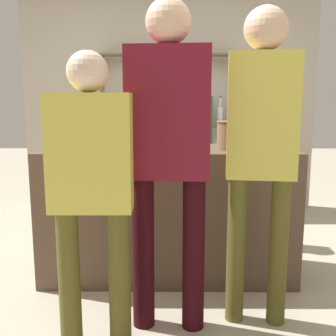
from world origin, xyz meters
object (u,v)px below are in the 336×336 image
(counter_bottle_0, at_px, (253,133))
(counter_bottle_2, at_px, (142,128))
(counter_bottle_1, at_px, (143,131))
(ice_bucket, at_px, (230,135))
(server_behind_counter, at_px, (191,143))
(cork_jar, at_px, (184,139))
(customer_left, at_px, (91,180))
(customer_right, at_px, (261,138))
(customer_center, at_px, (168,142))
(wine_glass, at_px, (270,131))

(counter_bottle_0, xyz_separation_m, counter_bottle_2, (-0.80, 0.17, 0.02))
(counter_bottle_1, relative_size, ice_bucket, 1.61)
(server_behind_counter, bearing_deg, ice_bucket, 21.40)
(counter_bottle_0, distance_m, ice_bucket, 0.17)
(ice_bucket, xyz_separation_m, cork_jar, (-0.32, 0.11, -0.03))
(customer_left, bearing_deg, server_behind_counter, -19.83)
(customer_right, distance_m, server_behind_counter, 1.49)
(counter_bottle_2, height_order, customer_left, customer_left)
(cork_jar, height_order, customer_left, customer_left)
(counter_bottle_1, distance_m, customer_left, 0.90)
(counter_bottle_0, distance_m, counter_bottle_1, 0.78)
(cork_jar, bearing_deg, server_behind_counter, 83.58)
(counter_bottle_1, relative_size, customer_center, 0.18)
(cork_jar, relative_size, server_behind_counter, 0.09)
(wine_glass, bearing_deg, customer_left, -140.27)
(server_behind_counter, bearing_deg, customer_center, -1.49)
(counter_bottle_1, relative_size, server_behind_counter, 0.21)
(customer_left, bearing_deg, cork_jar, -28.65)
(wine_glass, height_order, customer_left, customer_left)
(customer_left, height_order, server_behind_counter, server_behind_counter)
(counter_bottle_2, relative_size, wine_glass, 2.10)
(customer_center, bearing_deg, server_behind_counter, -3.06)
(customer_right, bearing_deg, server_behind_counter, 19.79)
(cork_jar, bearing_deg, counter_bottle_1, -162.48)
(customer_left, bearing_deg, counter_bottle_1, -14.37)
(cork_jar, distance_m, customer_right, 0.82)
(counter_bottle_0, height_order, ice_bucket, counter_bottle_0)
(counter_bottle_2, relative_size, ice_bucket, 1.80)
(counter_bottle_0, relative_size, customer_right, 0.18)
(cork_jar, bearing_deg, counter_bottle_0, -12.77)
(ice_bucket, bearing_deg, wine_glass, 19.16)
(cork_jar, bearing_deg, customer_right, -60.31)
(wine_glass, bearing_deg, server_behind_counter, 126.00)
(customer_center, bearing_deg, counter_bottle_2, 18.19)
(counter_bottle_1, height_order, wine_glass, counter_bottle_1)
(counter_bottle_2, height_order, customer_center, customer_center)
(customer_right, height_order, customer_center, customer_center)
(counter_bottle_0, bearing_deg, customer_center, -132.18)
(counter_bottle_1, relative_size, customer_right, 0.18)
(ice_bucket, xyz_separation_m, customer_left, (-0.82, -0.83, -0.16))
(counter_bottle_0, height_order, server_behind_counter, server_behind_counter)
(cork_jar, distance_m, server_behind_counter, 0.75)
(ice_bucket, bearing_deg, counter_bottle_0, 1.74)
(counter_bottle_2, distance_m, wine_glass, 0.94)
(counter_bottle_0, bearing_deg, customer_left, -139.74)
(wine_glass, bearing_deg, customer_center, -134.14)
(server_behind_counter, bearing_deg, customer_left, -13.29)
(ice_bucket, distance_m, customer_right, 0.60)
(counter_bottle_0, distance_m, wine_glass, 0.17)
(counter_bottle_2, xyz_separation_m, cork_jar, (0.32, -0.06, -0.07))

